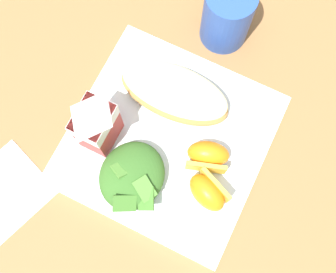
{
  "coord_description": "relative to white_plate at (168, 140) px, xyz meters",
  "views": [
    {
      "loc": [
        -0.14,
        -0.07,
        0.6
      ],
      "look_at": [
        0.0,
        0.0,
        0.03
      ],
      "focal_mm": 43.86,
      "sensor_mm": 36.0,
      "label": 1
    }
  ],
  "objects": [
    {
      "name": "ground",
      "position": [
        0.0,
        0.0,
        -0.01
      ],
      "size": [
        3.0,
        3.0,
        0.0
      ],
      "primitive_type": "plane",
      "color": "olive"
    },
    {
      "name": "white_plate",
      "position": [
        0.0,
        0.0,
        0.0
      ],
      "size": [
        0.28,
        0.28,
        0.02
      ],
      "primitive_type": "cube",
      "color": "silver",
      "rests_on": "ground"
    },
    {
      "name": "cheesy_pizza_bread",
      "position": [
        0.06,
        0.02,
        0.03
      ],
      "size": [
        0.09,
        0.17,
        0.04
      ],
      "color": "#B77F42",
      "rests_on": "white_plate"
    },
    {
      "name": "green_salad_pile",
      "position": [
        -0.08,
        0.02,
        0.03
      ],
      "size": [
        0.11,
        0.1,
        0.05
      ],
      "color": "#336023",
      "rests_on": "white_plate"
    },
    {
      "name": "milk_carton",
      "position": [
        -0.04,
        0.09,
        0.07
      ],
      "size": [
        0.06,
        0.04,
        0.11
      ],
      "color": "#B7332D",
      "rests_on": "white_plate"
    },
    {
      "name": "orange_wedge_front",
      "position": [
        -0.05,
        -0.09,
        0.03
      ],
      "size": [
        0.06,
        0.07,
        0.04
      ],
      "color": "orange",
      "rests_on": "white_plate"
    },
    {
      "name": "orange_wedge_middle",
      "position": [
        -0.01,
        -0.06,
        0.03
      ],
      "size": [
        0.05,
        0.07,
        0.04
      ],
      "color": "orange",
      "rests_on": "white_plate"
    },
    {
      "name": "paper_napkin",
      "position": [
        -0.17,
        0.18,
        -0.01
      ],
      "size": [
        0.14,
        0.14,
        0.0
      ],
      "primitive_type": "cube",
      "rotation": [
        0.0,
        0.0,
        -0.34
      ],
      "color": "white",
      "rests_on": "ground"
    },
    {
      "name": "drinking_blue_cup",
      "position": [
        0.2,
        0.0,
        0.04
      ],
      "size": [
        0.08,
        0.08,
        0.1
      ],
      "primitive_type": "cylinder",
      "color": "#284CA3",
      "rests_on": "ground"
    }
  ]
}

